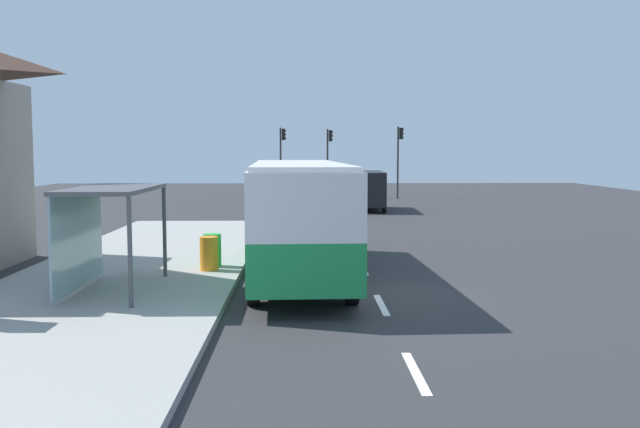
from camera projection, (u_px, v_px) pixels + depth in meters
The scene contains 19 objects.
ground_plane at pixel (338, 232), 31.28m from camera, with size 56.00×92.00×0.04m, color #2D2D30.
sidewalk_platform at pixel (124, 279), 19.17m from camera, with size 6.20×30.00×0.18m, color #999993.
lane_stripe_seg_0 at pixel (416, 373), 11.37m from camera, with size 0.16×2.20×0.01m, color silver.
lane_stripe_seg_1 at pixel (381, 305), 16.35m from camera, with size 0.16×2.20×0.01m, color silver.
lane_stripe_seg_2 at pixel (363, 269), 21.33m from camera, with size 0.16×2.20×0.01m, color silver.
lane_stripe_seg_3 at pixel (352, 246), 26.31m from camera, with size 0.16×2.20×0.01m, color silver.
lane_stripe_seg_4 at pixel (344, 231), 31.29m from camera, with size 0.16×2.20×0.01m, color silver.
lane_stripe_seg_5 at pixel (338, 220), 36.26m from camera, with size 0.16×2.20×0.01m, color silver.
lane_stripe_seg_6 at pixel (334, 212), 41.24m from camera, with size 0.16×2.20×0.01m, color silver.
lane_stripe_seg_7 at pixel (331, 205), 46.22m from camera, with size 0.16×2.20×0.01m, color silver.
bus at pixel (297, 211), 19.95m from camera, with size 2.93×11.10×3.21m.
white_van at pixel (366, 188), 42.19m from camera, with size 2.14×5.25×2.30m.
sedan_near at pixel (350, 184), 58.07m from camera, with size 1.93×4.44×1.52m.
recycling_bin_orange at pixel (209, 254), 20.01m from camera, with size 0.52×0.52×0.95m, color orange.
recycling_bin_green at pixel (212, 250), 20.70m from camera, with size 0.52×0.52×0.95m, color green.
traffic_light_near_side at pixel (399, 151), 51.89m from camera, with size 0.49×0.28×5.28m.
traffic_light_far_side at pixel (282, 152), 52.48m from camera, with size 0.49×0.28×5.22m.
traffic_light_median at pixel (329, 152), 53.37m from camera, with size 0.49×0.28×5.14m.
bus_shelter at pixel (100, 211), 16.97m from camera, with size 1.80×4.00×2.50m.
Camera 1 is at (-1.55, -17.06, 3.55)m, focal length 39.91 mm.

